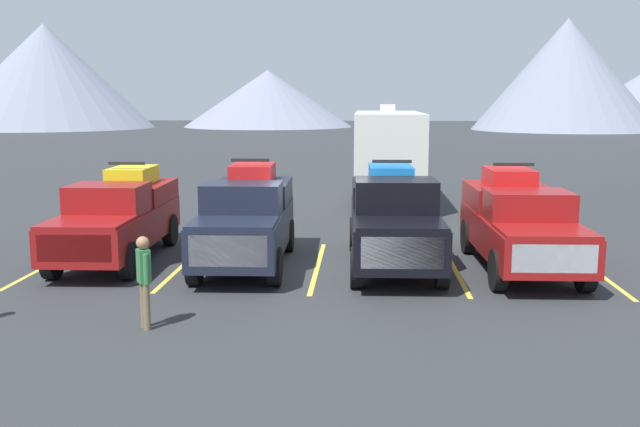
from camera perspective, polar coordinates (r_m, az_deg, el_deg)
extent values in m
plane|color=#2D3033|center=(17.79, -0.24, -4.45)|extent=(240.00, 240.00, 0.00)
cube|color=maroon|center=(19.26, -16.06, -1.05)|extent=(2.11, 5.88, 0.88)
cube|color=maroon|center=(17.23, -18.28, -0.71)|extent=(1.93, 1.68, 0.08)
cube|color=maroon|center=(18.64, -16.67, 1.13)|extent=(1.89, 1.56, 0.74)
cube|color=slate|center=(18.07, -17.28, 0.97)|extent=(1.74, 0.26, 0.55)
cube|color=maroon|center=(20.64, -14.79, 1.65)|extent=(2.00, 2.73, 0.53)
cube|color=silver|center=(16.59, -19.15, -2.66)|extent=(1.68, 0.10, 0.62)
cylinder|color=black|center=(17.22, -15.16, -3.70)|extent=(0.30, 0.91, 0.90)
cylinder|color=black|center=(17.84, -20.74, -3.53)|extent=(0.30, 0.91, 0.90)
cylinder|color=black|center=(20.96, -11.97, -1.30)|extent=(0.30, 0.91, 0.90)
cylinder|color=black|center=(21.47, -16.67, -1.24)|extent=(0.30, 0.91, 0.90)
cube|color=yellow|center=(20.58, -14.85, 3.00)|extent=(1.13, 1.74, 0.45)
cylinder|color=black|center=(19.89, -14.12, 2.81)|extent=(0.19, 0.44, 0.44)
cylinder|color=black|center=(20.16, -16.54, 2.79)|extent=(0.19, 0.44, 0.44)
cylinder|color=black|center=(21.02, -13.22, 3.18)|extent=(0.19, 0.44, 0.44)
cylinder|color=black|center=(21.28, -15.53, 3.15)|extent=(0.19, 0.44, 0.44)
cube|color=black|center=(20.09, -15.29, 3.91)|extent=(0.99, 0.10, 0.08)
cube|color=black|center=(17.92, -5.99, -1.34)|extent=(2.13, 5.50, 0.98)
cube|color=black|center=(15.92, -7.01, -0.76)|extent=(1.95, 1.57, 0.08)
cube|color=black|center=(17.30, -6.27, 1.20)|extent=(1.91, 1.46, 0.76)
cube|color=slate|center=(16.74, -6.55, 1.06)|extent=(1.76, 0.26, 0.56)
cube|color=black|center=(19.24, -5.42, 1.76)|extent=(2.02, 2.56, 0.59)
cube|color=silver|center=(15.30, -7.41, -3.01)|extent=(1.70, 0.10, 0.69)
cylinder|color=black|center=(16.11, -3.65, -4.30)|extent=(0.30, 0.89, 0.89)
cylinder|color=black|center=(16.40, -10.06, -4.18)|extent=(0.30, 0.89, 0.89)
cylinder|color=black|center=(19.72, -2.57, -1.78)|extent=(0.30, 0.89, 0.89)
cylinder|color=black|center=(19.96, -7.83, -1.73)|extent=(0.30, 0.89, 0.89)
cube|color=red|center=(19.18, -5.44, 3.30)|extent=(1.14, 1.63, 0.45)
cylinder|color=black|center=(18.58, -4.29, 3.11)|extent=(0.19, 0.44, 0.44)
cylinder|color=black|center=(18.70, -7.03, 3.10)|extent=(0.19, 0.44, 0.44)
cylinder|color=black|center=(19.67, -3.93, 3.45)|extent=(0.19, 0.44, 0.44)
cylinder|color=black|center=(19.79, -6.52, 3.44)|extent=(0.19, 0.44, 0.44)
cube|color=black|center=(18.70, -5.64, 4.30)|extent=(1.00, 0.10, 0.08)
cube|color=black|center=(17.82, 5.94, -1.33)|extent=(2.20, 5.87, 0.98)
cube|color=black|center=(15.67, 6.47, -0.83)|extent=(2.02, 1.68, 0.08)
cube|color=black|center=(17.16, 6.11, 1.35)|extent=(1.97, 1.56, 0.85)
cube|color=slate|center=(16.55, 6.25, 1.21)|extent=(1.82, 0.28, 0.62)
cube|color=black|center=(19.25, 5.67, 1.75)|extent=(2.09, 2.73, 0.53)
cube|color=silver|center=(14.99, 6.66, -3.16)|extent=(1.75, 0.10, 0.69)
cylinder|color=black|center=(16.09, 9.75, -4.35)|extent=(0.30, 0.94, 0.94)
cylinder|color=black|center=(15.95, 2.96, -4.35)|extent=(0.30, 0.94, 0.94)
cylinder|color=black|center=(19.93, 8.27, -1.68)|extent=(0.30, 0.94, 0.94)
cylinder|color=black|center=(19.82, 2.81, -1.66)|extent=(0.30, 0.94, 0.94)
cube|color=blue|center=(19.19, 5.70, 3.20)|extent=(1.18, 1.74, 0.45)
cylinder|color=black|center=(18.64, 7.23, 2.98)|extent=(0.19, 0.44, 0.44)
cylinder|color=black|center=(18.58, 4.38, 3.01)|extent=(0.19, 0.44, 0.44)
cylinder|color=black|center=(19.81, 6.93, 3.35)|extent=(0.19, 0.44, 0.44)
cylinder|color=black|center=(19.76, 4.25, 3.38)|extent=(0.19, 0.44, 0.44)
cube|color=black|center=(18.68, 5.81, 4.19)|extent=(1.03, 0.10, 0.08)
cube|color=maroon|center=(18.13, 15.85, -1.64)|extent=(2.21, 5.79, 0.86)
cube|color=maroon|center=(16.08, 17.65, -1.38)|extent=(2.02, 1.65, 0.08)
cube|color=maroon|center=(17.50, 16.36, 0.58)|extent=(1.98, 1.54, 0.72)
cube|color=slate|center=(16.93, 16.86, 0.40)|extent=(1.82, 0.25, 0.53)
cube|color=maroon|center=(19.50, 14.89, 1.32)|extent=(2.09, 2.69, 0.60)
cube|color=silver|center=(15.43, 18.33, -3.46)|extent=(1.76, 0.10, 0.60)
cylinder|color=black|center=(16.64, 20.56, -4.34)|extent=(0.30, 0.95, 0.94)
cylinder|color=black|center=(16.14, 14.12, -4.43)|extent=(0.30, 0.95, 0.94)
cylinder|color=black|center=(20.30, 17.12, -1.79)|extent=(0.30, 0.95, 0.94)
cylinder|color=black|center=(19.89, 11.82, -1.79)|extent=(0.30, 0.95, 0.94)
cube|color=red|center=(19.44, 14.95, 2.86)|extent=(1.18, 1.72, 0.45)
cylinder|color=black|center=(18.99, 16.70, 2.62)|extent=(0.19, 0.44, 0.44)
cylinder|color=black|center=(18.78, 13.95, 2.67)|extent=(0.19, 0.44, 0.44)
cylinder|color=black|center=(20.11, 15.88, 3.01)|extent=(0.19, 0.44, 0.44)
cylinder|color=black|center=(19.91, 13.28, 3.06)|extent=(0.19, 0.44, 0.44)
cube|color=black|center=(18.94, 15.31, 3.83)|extent=(1.04, 0.11, 0.08)
cube|color=gold|center=(19.68, -20.67, -3.71)|extent=(0.12, 5.50, 0.01)
cube|color=gold|center=(18.55, -10.89, -4.04)|extent=(0.12, 5.50, 0.01)
cube|color=gold|center=(18.01, -0.20, -4.27)|extent=(0.12, 5.50, 0.01)
cube|color=gold|center=(18.12, 10.76, -4.35)|extent=(0.12, 5.50, 0.01)
cube|color=gold|center=(18.87, 21.21, -4.28)|extent=(0.12, 5.50, 0.01)
cube|color=silver|center=(28.43, 5.47, 4.93)|extent=(2.58, 7.75, 3.14)
cube|color=#595960|center=(28.41, 2.86, 5.28)|extent=(0.05, 7.43, 0.24)
cube|color=silver|center=(29.51, 5.45, 8.43)|extent=(0.60, 0.70, 0.30)
cube|color=#333333|center=(24.19, 5.71, -0.07)|extent=(0.12, 1.20, 0.12)
cylinder|color=black|center=(27.75, 7.90, 1.21)|extent=(0.22, 0.76, 0.76)
cylinder|color=black|center=(27.67, 3.04, 1.27)|extent=(0.22, 0.76, 0.76)
cylinder|color=black|center=(29.58, 7.64, 1.71)|extent=(0.22, 0.76, 0.76)
cylinder|color=black|center=(29.51, 3.08, 1.76)|extent=(0.22, 0.76, 0.76)
cylinder|color=#726047|center=(13.46, -13.76, -7.30)|extent=(0.13, 0.13, 0.88)
cylinder|color=#726047|center=(13.62, -13.99, -7.11)|extent=(0.13, 0.13, 0.88)
cube|color=#33723F|center=(13.35, -14.00, -4.11)|extent=(0.31, 0.33, 0.62)
sphere|color=#9E704C|center=(13.26, -14.07, -2.30)|extent=(0.24, 0.24, 0.24)
cylinder|color=#33723F|center=(13.23, -13.82, -4.37)|extent=(0.10, 0.10, 0.56)
cylinder|color=#33723F|center=(13.49, -14.17, -4.12)|extent=(0.10, 0.10, 0.56)
cone|color=gray|center=(110.72, -21.17, 10.26)|extent=(30.03, 30.03, 14.77)
cone|color=gray|center=(108.59, -4.19, 9.22)|extent=(25.34, 25.34, 8.46)
cone|color=gray|center=(102.26, 19.16, 10.51)|extent=(24.57, 24.57, 14.79)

